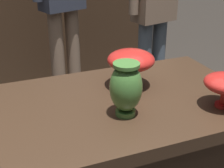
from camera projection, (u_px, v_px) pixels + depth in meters
name	position (u px, v px, depth m)	size (l,w,h in m)	color
back_display_shelf	(26.00, 32.00, 3.17)	(2.60, 0.40, 0.99)	#422D1E
vase_centerpiece	(126.00, 88.00, 1.08)	(0.11, 0.11, 0.19)	#477A38
vase_right_accent	(131.00, 61.00, 1.28)	(0.19, 0.19, 0.16)	red
visitor_near_right	(154.00, 2.00, 2.41)	(0.46, 0.25, 1.56)	slate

